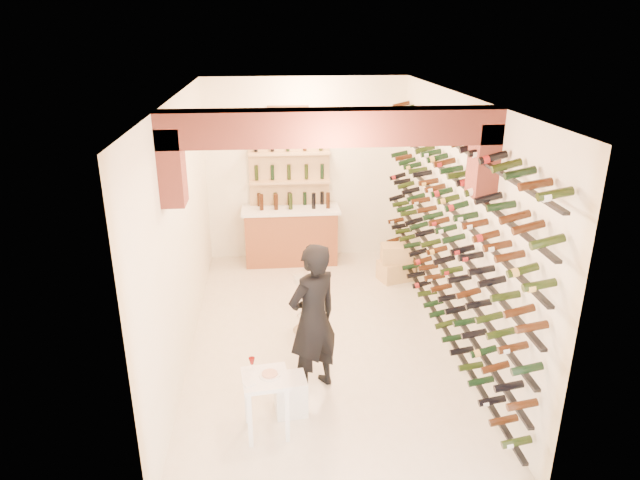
{
  "coord_description": "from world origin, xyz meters",
  "views": [
    {
      "loc": [
        -0.64,
        -6.72,
        3.98
      ],
      "look_at": [
        0.0,
        0.3,
        1.3
      ],
      "focal_mm": 31.69,
      "sensor_mm": 36.0,
      "label": 1
    }
  ],
  "objects_px": {
    "white_stool": "(290,394)",
    "person": "(313,319)",
    "chrome_barstool": "(309,300)",
    "crate_lower": "(396,270)",
    "wine_rack": "(440,226)",
    "back_counter": "(291,234)",
    "tasting_table": "(266,387)"
  },
  "relations": [
    {
      "from": "wine_rack",
      "to": "back_counter",
      "type": "distance_m",
      "value": 3.38
    },
    {
      "from": "white_stool",
      "to": "person",
      "type": "distance_m",
      "value": 0.86
    },
    {
      "from": "wine_rack",
      "to": "crate_lower",
      "type": "relative_size",
      "value": 10.49
    },
    {
      "from": "chrome_barstool",
      "to": "crate_lower",
      "type": "distance_m",
      "value": 2.27
    },
    {
      "from": "wine_rack",
      "to": "crate_lower",
      "type": "distance_m",
      "value": 2.23
    },
    {
      "from": "crate_lower",
      "to": "wine_rack",
      "type": "bearing_deg",
      "value": -85.69
    },
    {
      "from": "tasting_table",
      "to": "crate_lower",
      "type": "bearing_deg",
      "value": 52.34
    },
    {
      "from": "back_counter",
      "to": "white_stool",
      "type": "relative_size",
      "value": 4.02
    },
    {
      "from": "back_counter",
      "to": "chrome_barstool",
      "type": "xyz_separation_m",
      "value": [
        0.13,
        -2.51,
        -0.03
      ]
    },
    {
      "from": "chrome_barstool",
      "to": "crate_lower",
      "type": "height_order",
      "value": "chrome_barstool"
    },
    {
      "from": "back_counter",
      "to": "tasting_table",
      "type": "relative_size",
      "value": 2.09
    },
    {
      "from": "wine_rack",
      "to": "chrome_barstool",
      "type": "distance_m",
      "value": 2.0
    },
    {
      "from": "white_stool",
      "to": "person",
      "type": "relative_size",
      "value": 0.23
    },
    {
      "from": "back_counter",
      "to": "tasting_table",
      "type": "xyz_separation_m",
      "value": [
        -0.45,
        -4.52,
        0.02
      ]
    },
    {
      "from": "back_counter",
      "to": "chrome_barstool",
      "type": "relative_size",
      "value": 1.97
    },
    {
      "from": "tasting_table",
      "to": "white_stool",
      "type": "xyz_separation_m",
      "value": [
        0.26,
        0.31,
        -0.34
      ]
    },
    {
      "from": "wine_rack",
      "to": "white_stool",
      "type": "xyz_separation_m",
      "value": [
        -2.02,
        -1.56,
        -1.34
      ]
    },
    {
      "from": "white_stool",
      "to": "chrome_barstool",
      "type": "relative_size",
      "value": 0.49
    },
    {
      "from": "wine_rack",
      "to": "person",
      "type": "height_order",
      "value": "wine_rack"
    },
    {
      "from": "back_counter",
      "to": "white_stool",
      "type": "xyz_separation_m",
      "value": [
        -0.19,
        -4.2,
        -0.32
      ]
    },
    {
      "from": "white_stool",
      "to": "crate_lower",
      "type": "bearing_deg",
      "value": 60.1
    },
    {
      "from": "tasting_table",
      "to": "chrome_barstool",
      "type": "relative_size",
      "value": 0.94
    },
    {
      "from": "tasting_table",
      "to": "wine_rack",
      "type": "bearing_deg",
      "value": 32.45
    },
    {
      "from": "tasting_table",
      "to": "back_counter",
      "type": "bearing_deg",
      "value": 77.44
    },
    {
      "from": "wine_rack",
      "to": "tasting_table",
      "type": "xyz_separation_m",
      "value": [
        -2.28,
        -1.87,
        -1.0
      ]
    },
    {
      "from": "back_counter",
      "to": "person",
      "type": "height_order",
      "value": "person"
    },
    {
      "from": "white_stool",
      "to": "person",
      "type": "height_order",
      "value": "person"
    },
    {
      "from": "crate_lower",
      "to": "person",
      "type": "bearing_deg",
      "value": -119.26
    },
    {
      "from": "chrome_barstool",
      "to": "crate_lower",
      "type": "bearing_deg",
      "value": 45.58
    },
    {
      "from": "person",
      "to": "crate_lower",
      "type": "bearing_deg",
      "value": -153.66
    },
    {
      "from": "back_counter",
      "to": "person",
      "type": "xyz_separation_m",
      "value": [
        0.09,
        -3.79,
        0.37
      ]
    },
    {
      "from": "person",
      "to": "chrome_barstool",
      "type": "xyz_separation_m",
      "value": [
        0.04,
        1.28,
        -0.4
      ]
    }
  ]
}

